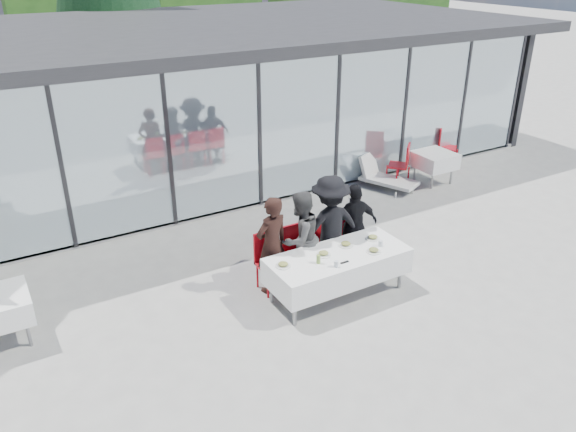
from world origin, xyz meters
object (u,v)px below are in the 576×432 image
object	(u,v)px
dining_table	(338,266)
spare_chair_b	(402,162)
diner_chair_c	(326,242)
diner_d	(354,226)
lounger	(383,176)
spare_table_right	(434,160)
plate_extra	(374,250)
plate_c	(346,244)
folded_eyeglasses	(345,262)
spare_chair_a	(444,144)
diner_b	(300,238)
juice_bottle	(318,259)
diner_chair_b	(297,250)
plate_b	(324,254)
diner_chair_d	(351,235)
diner_c	(330,226)
diner_chair_a	(269,258)
plate_d	(373,237)
diner_a	(272,245)
plate_a	(283,265)

from	to	relation	value
dining_table	spare_chair_b	size ratio (longest dim) A/B	2.32
diner_chair_c	diner_d	bearing A→B (deg)	-9.85
diner_d	lounger	world-z (taller)	diner_d
spare_table_right	plate_extra	bearing A→B (deg)	-143.97
plate_extra	plate_c	bearing A→B (deg)	123.60
folded_eyeglasses	spare_chair_a	xyz separation A→B (m)	(5.93, 3.93, -0.22)
spare_table_right	spare_chair_a	distance (m)	1.37
dining_table	plate_extra	size ratio (longest dim) A/B	9.60
diner_b	juice_bottle	distance (m)	0.75
dining_table	plate_c	xyz separation A→B (m)	(0.26, 0.16, 0.24)
diner_chair_b	diner_chair_c	xyz separation A→B (m)	(0.58, 0.00, 0.00)
diner_b	spare_chair_b	world-z (taller)	diner_b
diner_d	folded_eyeglasses	size ratio (longest dim) A/B	10.86
diner_chair_b	plate_b	bearing A→B (deg)	-83.34
diner_chair_d	plate_c	world-z (taller)	diner_chair_d
diner_c	diner_chair_d	distance (m)	0.63
diner_d	juice_bottle	size ratio (longest dim) A/B	11.18
diner_chair_a	diner_d	distance (m)	1.63
diner_chair_d	spare_chair_b	bearing A→B (deg)	36.59
folded_eyeglasses	plate_c	bearing A→B (deg)	52.56
dining_table	juice_bottle	bearing A→B (deg)	-169.08
diner_chair_a	folded_eyeglasses	bearing A→B (deg)	-53.88
diner_chair_b	plate_d	size ratio (longest dim) A/B	4.14
diner_c	spare_chair_b	distance (m)	4.53
diner_c	diner_d	xyz separation A→B (m)	(0.51, 0.00, -0.12)
diner_chair_b	diner_chair_d	distance (m)	1.09
diner_a	folded_eyeglasses	size ratio (longest dim) A/B	11.74
juice_bottle	lounger	xyz separation A→B (m)	(3.98, 3.33, -0.56)
dining_table	plate_c	distance (m)	0.39
diner_b	plate_d	world-z (taller)	diner_b
diner_b	folded_eyeglasses	bearing A→B (deg)	85.07
diner_chair_a	spare_chair_a	world-z (taller)	same
diner_chair_b	plate_a	bearing A→B (deg)	-134.60
diner_chair_b	diner_chair_c	bearing A→B (deg)	0.00
lounger	plate_extra	bearing A→B (deg)	-131.18
diner_chair_d	plate_extra	distance (m)	1.04
diner_d	diner_b	bearing A→B (deg)	4.32
spare_chair_b	diner_chair_b	bearing A→B (deg)	-150.94
diner_chair_d	spare_chair_a	xyz separation A→B (m)	(5.06, 2.91, 0.00)
diner_chair_a	diner_c	bearing A→B (deg)	-4.66
diner_chair_b	diner_c	bearing A→B (deg)	-8.82
plate_extra	plate_b	bearing A→B (deg)	156.98
diner_chair_d	plate_a	bearing A→B (deg)	-159.53
diner_chair_b	diner_chair_d	size ratio (longest dim) A/B	1.00
spare_chair_a	lounger	distance (m)	2.36
spare_chair_b	diner_chair_d	bearing A→B (deg)	-143.41
plate_d	spare_chair_a	bearing A→B (deg)	34.81
diner_chair_a	diner_chair_b	xyz separation A→B (m)	(0.52, 0.00, 0.00)
plate_b	spare_table_right	world-z (taller)	plate_b
plate_a	spare_chair_a	size ratio (longest dim) A/B	0.24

